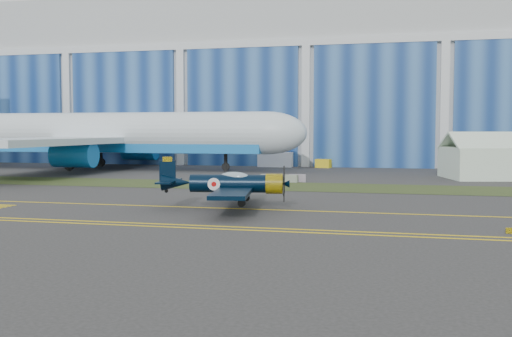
% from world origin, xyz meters
% --- Properties ---
extents(ground, '(260.00, 260.00, 0.00)m').
position_xyz_m(ground, '(0.00, 0.00, 0.00)').
color(ground, '#383637').
rests_on(ground, ground).
extents(grass_median, '(260.00, 10.00, 0.02)m').
position_xyz_m(grass_median, '(0.00, 14.00, 0.02)').
color(grass_median, '#475128').
rests_on(grass_median, ground).
extents(hangar, '(220.00, 45.70, 30.00)m').
position_xyz_m(hangar, '(0.00, 71.79, 14.96)').
color(hangar, silver).
rests_on(hangar, ground).
extents(taxiway_centreline, '(200.00, 0.20, 0.02)m').
position_xyz_m(taxiway_centreline, '(0.00, -5.00, 0.01)').
color(taxiway_centreline, yellow).
rests_on(taxiway_centreline, ground).
extents(edge_line_near, '(80.00, 0.20, 0.02)m').
position_xyz_m(edge_line_near, '(0.00, -14.50, 0.01)').
color(edge_line_near, yellow).
rests_on(edge_line_near, ground).
extents(edge_line_far, '(80.00, 0.20, 0.02)m').
position_xyz_m(edge_line_far, '(0.00, -13.50, 0.01)').
color(edge_line_far, yellow).
rests_on(edge_line_far, ground).
extents(warbird, '(13.34, 15.29, 4.06)m').
position_xyz_m(warbird, '(2.40, -5.20, 1.98)').
color(warbird, black).
rests_on(warbird, ground).
extents(jetliner, '(72.15, 61.22, 25.14)m').
position_xyz_m(jetliner, '(-30.10, 36.58, 12.57)').
color(jetliner, white).
rests_on(jetliner, ground).
extents(tent, '(14.54, 11.98, 5.93)m').
position_xyz_m(tent, '(27.32, 30.67, 2.97)').
color(tent, white).
rests_on(tent, ground).
extents(shipping_container, '(5.64, 2.26, 2.44)m').
position_xyz_m(shipping_container, '(-4.84, 47.69, 1.22)').
color(shipping_container, white).
rests_on(shipping_container, ground).
extents(tug, '(2.64, 1.93, 1.39)m').
position_xyz_m(tug, '(3.19, 47.27, 0.70)').
color(tug, yellow).
rests_on(tug, ground).
extents(barrier_a, '(2.02, 0.68, 0.90)m').
position_xyz_m(barrier_a, '(0.30, 19.23, 0.45)').
color(barrier_a, '#969B85').
rests_on(barrier_a, ground).
extents(barrier_b, '(2.05, 0.81, 0.90)m').
position_xyz_m(barrier_b, '(2.74, 19.05, 0.45)').
color(barrier_b, gray).
rests_on(barrier_b, ground).
extents(barrier_c, '(2.07, 0.88, 0.90)m').
position_xyz_m(barrier_c, '(3.54, 19.84, 0.45)').
color(barrier_c, gray).
rests_on(barrier_c, ground).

